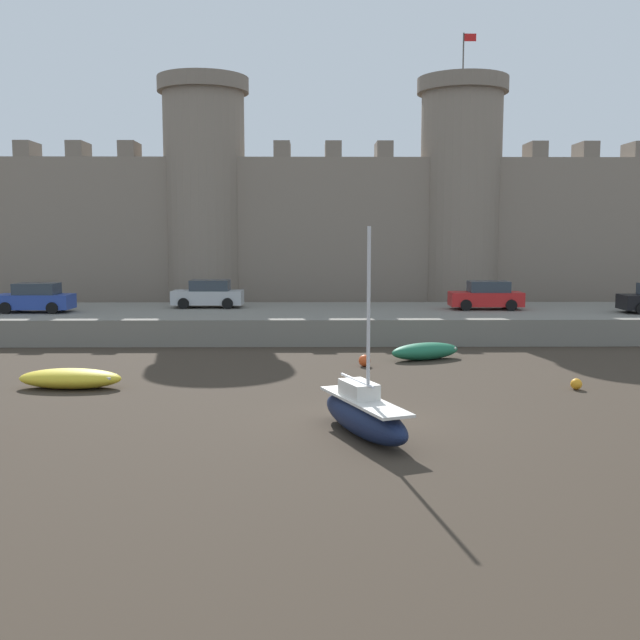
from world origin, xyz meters
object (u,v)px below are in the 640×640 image
(mooring_buoy_near_shore, at_px, (576,384))
(car_quay_west, at_px, (486,296))
(mooring_buoy_near_channel, at_px, (365,361))
(car_quay_centre_east, at_px, (208,294))
(sailboat_foreground_centre, at_px, (364,414))
(rowboat_midflat_right, at_px, (425,351))
(rowboat_foreground_right, at_px, (70,378))
(car_quay_centre_west, at_px, (35,298))
(mooring_buoy_off_centre, at_px, (361,390))

(mooring_buoy_near_shore, distance_m, car_quay_west, 15.91)
(mooring_buoy_near_channel, xyz_separation_m, car_quay_centre_east, (-8.34, 12.17, 1.89))
(car_quay_west, bearing_deg, sailboat_foreground_centre, -111.27)
(rowboat_midflat_right, xyz_separation_m, car_quay_centre_east, (-11.21, 10.45, 1.74))
(rowboat_midflat_right, relative_size, car_quay_centre_east, 0.86)
(rowboat_foreground_right, bearing_deg, sailboat_foreground_centre, -32.68)
(rowboat_foreground_right, bearing_deg, rowboat_midflat_right, 23.71)
(rowboat_midflat_right, relative_size, mooring_buoy_near_channel, 7.01)
(rowboat_foreground_right, distance_m, mooring_buoy_near_shore, 18.59)
(rowboat_midflat_right, bearing_deg, mooring_buoy_near_channel, -149.05)
(rowboat_midflat_right, height_order, car_quay_west, car_quay_west)
(rowboat_midflat_right, distance_m, car_quay_centre_west, 21.91)
(rowboat_foreground_right, height_order, mooring_buoy_near_channel, rowboat_foreground_right)
(rowboat_midflat_right, height_order, rowboat_foreground_right, rowboat_midflat_right)
(mooring_buoy_off_centre, height_order, car_quay_west, car_quay_west)
(mooring_buoy_off_centre, xyz_separation_m, car_quay_centre_west, (-16.96, 15.48, 1.91))
(sailboat_foreground_centre, bearing_deg, mooring_buoy_near_channel, 85.80)
(car_quay_centre_east, bearing_deg, mooring_buoy_near_shore, -47.29)
(car_quay_centre_east, bearing_deg, mooring_buoy_off_centre, -66.72)
(mooring_buoy_off_centre, distance_m, mooring_buoy_near_shore, 8.03)
(mooring_buoy_off_centre, xyz_separation_m, car_quay_centre_east, (-7.79, 18.10, 1.91))
(car_quay_centre_west, height_order, car_quay_centre_east, same)
(rowboat_midflat_right, xyz_separation_m, mooring_buoy_off_centre, (-3.42, -7.65, -0.17))
(mooring_buoy_off_centre, distance_m, mooring_buoy_near_channel, 5.95)
(car_quay_west, bearing_deg, car_quay_centre_east, 175.49)
(mooring_buoy_near_shore, height_order, mooring_buoy_near_channel, mooring_buoy_near_channel)
(rowboat_foreground_right, height_order, car_quay_centre_west, car_quay_centre_west)
(mooring_buoy_near_channel, xyz_separation_m, car_quay_centre_west, (-17.51, 9.56, 1.89))
(rowboat_midflat_right, distance_m, car_quay_west, 10.54)
(rowboat_foreground_right, relative_size, mooring_buoy_off_centre, 8.24)
(rowboat_foreground_right, xyz_separation_m, mooring_buoy_off_centre, (10.62, -1.48, -0.15))
(sailboat_foreground_centre, distance_m, rowboat_foreground_right, 12.31)
(sailboat_foreground_centre, relative_size, rowboat_foreground_right, 1.52)
(mooring_buoy_near_shore, xyz_separation_m, car_quay_west, (0.34, 15.79, 1.93))
(mooring_buoy_off_centre, bearing_deg, mooring_buoy_near_channel, 84.71)
(sailboat_foreground_centre, height_order, car_quay_centre_east, sailboat_foreground_centre)
(rowboat_foreground_right, distance_m, car_quay_centre_west, 15.47)
(rowboat_foreground_right, bearing_deg, car_quay_centre_west, 114.35)
(rowboat_foreground_right, height_order, car_quay_centre_east, car_quay_centre_east)
(mooring_buoy_near_shore, height_order, car_quay_west, car_quay_west)
(mooring_buoy_near_channel, bearing_deg, car_quay_centre_east, 124.40)
(mooring_buoy_near_channel, bearing_deg, rowboat_midflat_right, 30.95)
(rowboat_foreground_right, relative_size, car_quay_centre_east, 0.93)
(mooring_buoy_off_centre, bearing_deg, rowboat_foreground_right, 172.07)
(sailboat_foreground_centre, relative_size, car_quay_west, 1.42)
(car_quay_centre_west, bearing_deg, sailboat_foreground_centre, -51.04)
(mooring_buoy_near_shore, height_order, car_quay_centre_west, car_quay_centre_west)
(rowboat_midflat_right, distance_m, mooring_buoy_near_shore, 8.02)
(car_quay_centre_east, bearing_deg, rowboat_foreground_right, -99.69)
(sailboat_foreground_centre, distance_m, mooring_buoy_near_shore, 10.31)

